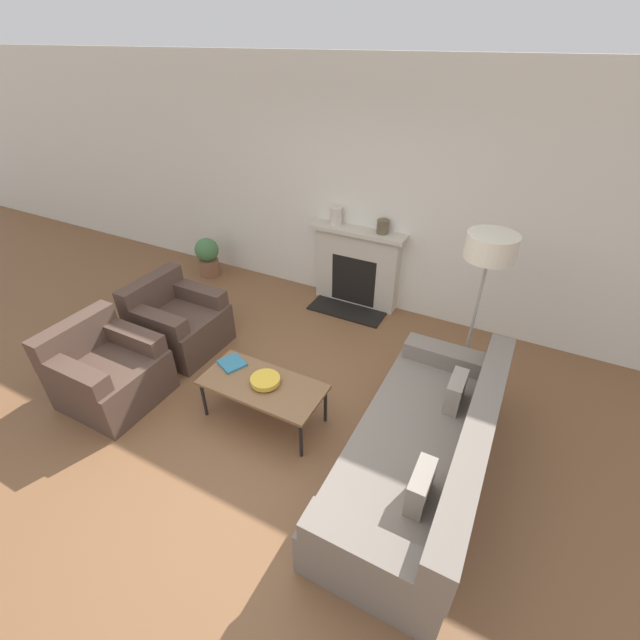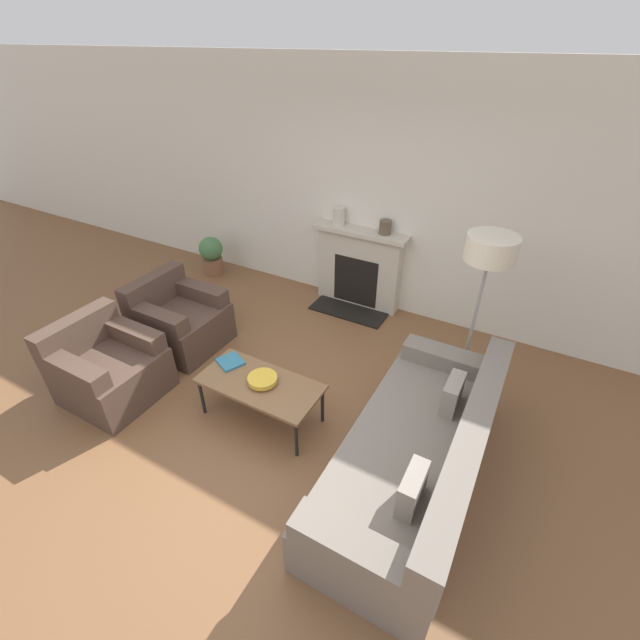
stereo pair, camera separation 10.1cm
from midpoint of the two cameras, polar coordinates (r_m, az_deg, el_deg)
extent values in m
plane|color=brown|center=(4.00, -7.52, -16.03)|extent=(18.00, 18.00, 0.00)
cube|color=silver|center=(5.28, 9.51, 15.91)|extent=(18.00, 0.06, 2.90)
cube|color=beige|center=(5.61, 5.75, 6.77)|extent=(1.10, 0.20, 1.00)
cube|color=black|center=(5.60, 5.31, 5.20)|extent=(0.61, 0.04, 0.65)
cube|color=black|center=(5.63, 4.30, 1.21)|extent=(0.99, 0.40, 0.02)
cube|color=beige|center=(5.37, 5.93, 11.62)|extent=(1.22, 0.28, 0.05)
cube|color=slate|center=(3.67, 12.78, -17.63)|extent=(0.96, 2.25, 0.43)
cube|color=slate|center=(3.34, 20.18, -15.23)|extent=(0.20, 2.25, 0.39)
cube|color=slate|center=(4.20, 17.64, -5.07)|extent=(0.88, 0.22, 0.17)
cube|color=slate|center=(2.87, 6.39, -28.31)|extent=(0.88, 0.22, 0.17)
cube|color=gray|center=(3.76, 18.00, -9.35)|extent=(0.12, 0.32, 0.28)
cube|color=gray|center=(3.07, 13.19, -21.07)|extent=(0.12, 0.32, 0.28)
cube|color=#4C382D|center=(4.69, -25.29, -6.79)|extent=(0.86, 0.82, 0.46)
cube|color=#4C382D|center=(4.73, -29.06, -1.54)|extent=(0.18, 0.82, 0.35)
cube|color=#4C382D|center=(4.39, -29.45, -5.87)|extent=(0.77, 0.18, 0.17)
cube|color=#4C382D|center=(4.65, -23.24, -1.66)|extent=(0.77, 0.18, 0.17)
cube|color=#4C382D|center=(5.14, -17.24, -0.97)|extent=(0.86, 0.82, 0.46)
cube|color=#4C382D|center=(5.17, -20.75, 3.78)|extent=(0.18, 0.82, 0.35)
cube|color=#4C382D|center=(4.80, -20.48, 0.22)|extent=(0.77, 0.18, 0.17)
cube|color=#4C382D|center=(5.16, -15.39, 3.70)|extent=(0.77, 0.18, 0.17)
cube|color=brown|center=(3.92, -7.30, -8.44)|extent=(1.12, 0.54, 0.03)
cylinder|color=black|center=(4.21, -14.80, -9.90)|extent=(0.03, 0.03, 0.40)
cylinder|color=black|center=(3.74, -2.36, -15.63)|extent=(0.03, 0.03, 0.40)
cylinder|color=black|center=(4.45, -10.92, -6.47)|extent=(0.03, 0.03, 0.40)
cylinder|color=black|center=(4.00, 1.07, -11.29)|extent=(0.03, 0.03, 0.40)
cylinder|color=gold|center=(3.91, -6.90, -8.19)|extent=(0.09, 0.09, 0.02)
cylinder|color=gold|center=(3.88, -6.93, -7.84)|extent=(0.27, 0.27, 0.05)
cube|color=teal|center=(4.17, -11.18, -5.47)|extent=(0.29, 0.29, 0.02)
cylinder|color=gray|center=(4.80, 18.74, -7.37)|extent=(0.36, 0.36, 0.03)
cylinder|color=gray|center=(4.39, 20.41, -0.29)|extent=(0.03, 0.03, 1.40)
cylinder|color=beige|center=(4.03, 22.57, 8.83)|extent=(0.45, 0.45, 0.23)
cylinder|color=beige|center=(5.47, 3.06, 13.65)|extent=(0.15, 0.15, 0.21)
cylinder|color=brown|center=(5.25, 9.25, 12.11)|extent=(0.15, 0.15, 0.16)
cylinder|color=brown|center=(6.69, -13.61, 7.05)|extent=(0.29, 0.29, 0.25)
sphere|color=#477A47|center=(6.57, -13.93, 9.23)|extent=(0.35, 0.35, 0.35)
camera|label=1|loc=(0.05, -89.38, 0.42)|focal=24.00mm
camera|label=2|loc=(0.05, 90.62, -0.42)|focal=24.00mm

